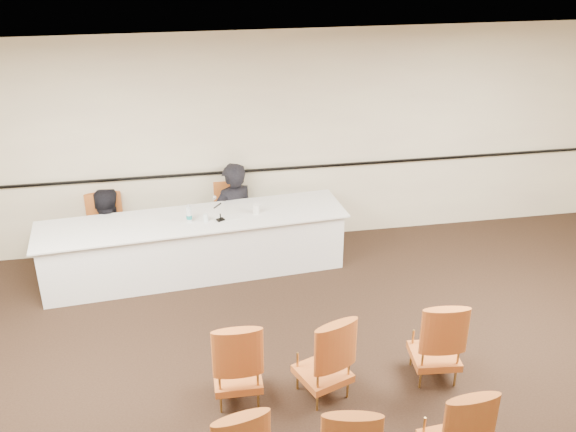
# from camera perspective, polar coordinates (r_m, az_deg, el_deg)

# --- Properties ---
(ceiling) EXTENTS (10.00, 10.00, 0.00)m
(ceiling) POSITION_cam_1_polar(r_m,az_deg,el_deg) (4.67, 5.48, 8.37)
(ceiling) COLOR silver
(ceiling) RESTS_ON ground
(wall_back) EXTENTS (10.00, 0.04, 3.00)m
(wall_back) POSITION_cam_1_polar(r_m,az_deg,el_deg) (8.86, -1.77, 6.66)
(wall_back) COLOR #FAF0C4
(wall_back) RESTS_ON ground
(wall_rail) EXTENTS (9.80, 0.04, 0.03)m
(wall_rail) POSITION_cam_1_polar(r_m,az_deg,el_deg) (8.97, -1.70, 4.16)
(wall_rail) COLOR black
(wall_rail) RESTS_ON wall_back
(panel_table) EXTENTS (4.02, 1.25, 0.79)m
(panel_table) POSITION_cam_1_polar(r_m,az_deg,el_deg) (8.49, -8.25, -2.65)
(panel_table) COLOR white
(panel_table) RESTS_ON ground
(panelist_main) EXTENTS (0.77, 0.66, 1.78)m
(panelist_main) POSITION_cam_1_polar(r_m,az_deg,el_deg) (9.08, -4.84, -0.57)
(panelist_main) COLOR black
(panelist_main) RESTS_ON ground
(panelist_main_chair) EXTENTS (0.54, 0.54, 0.95)m
(panelist_main_chair) POSITION_cam_1_polar(r_m,az_deg,el_deg) (9.04, -4.87, -0.06)
(panelist_main_chair) COLOR #D14B25
(panelist_main_chair) RESTS_ON ground
(panelist_second) EXTENTS (0.90, 0.77, 1.60)m
(panelist_second) POSITION_cam_1_polar(r_m,az_deg,el_deg) (9.02, -15.69, -2.39)
(panelist_second) COLOR black
(panelist_second) RESTS_ON ground
(panelist_second_chair) EXTENTS (0.54, 0.54, 0.95)m
(panelist_second_chair) POSITION_cam_1_polar(r_m,az_deg,el_deg) (8.94, -15.83, -1.32)
(panelist_second_chair) COLOR #D14B25
(panelist_second_chair) RESTS_ON ground
(papers) EXTENTS (0.35, 0.30, 0.00)m
(papers) POSITION_cam_1_polar(r_m,az_deg,el_deg) (8.31, -5.25, -0.06)
(papers) COLOR white
(papers) RESTS_ON panel_table
(microphone) EXTENTS (0.17, 0.23, 0.29)m
(microphone) POSITION_cam_1_polar(r_m,az_deg,el_deg) (8.16, -6.06, 0.53)
(microphone) COLOR black
(microphone) RESTS_ON panel_table
(water_bottle) EXTENTS (0.10, 0.10, 0.24)m
(water_bottle) POSITION_cam_1_polar(r_m,az_deg,el_deg) (8.18, -8.80, 0.23)
(water_bottle) COLOR teal
(water_bottle) RESTS_ON panel_table
(drinking_glass) EXTENTS (0.08, 0.08, 0.10)m
(drinking_glass) POSITION_cam_1_polar(r_m,az_deg,el_deg) (8.20, -7.32, -0.16)
(drinking_glass) COLOR white
(drinking_glass) RESTS_ON panel_table
(coffee_cup) EXTENTS (0.10, 0.10, 0.13)m
(coffee_cup) POSITION_cam_1_polar(r_m,az_deg,el_deg) (8.34, -2.84, 0.62)
(coffee_cup) COLOR white
(coffee_cup) RESTS_ON panel_table
(aud_chair_front_left) EXTENTS (0.51, 0.51, 0.95)m
(aud_chair_front_left) POSITION_cam_1_polar(r_m,az_deg,el_deg) (6.33, -4.58, -12.55)
(aud_chair_front_left) COLOR #D14B25
(aud_chair_front_left) RESTS_ON ground
(aud_chair_front_mid) EXTENTS (0.64, 0.64, 0.95)m
(aud_chair_front_mid) POSITION_cam_1_polar(r_m,az_deg,el_deg) (6.37, 3.14, -12.20)
(aud_chair_front_mid) COLOR #D14B25
(aud_chair_front_mid) RESTS_ON ground
(aud_chair_front_right) EXTENTS (0.55, 0.55, 0.95)m
(aud_chair_front_right) POSITION_cam_1_polar(r_m,az_deg,el_deg) (6.75, 13.04, -10.49)
(aud_chair_front_right) COLOR #D14B25
(aud_chair_front_right) RESTS_ON ground
(aud_chair_back_right) EXTENTS (0.54, 0.54, 0.95)m
(aud_chair_back_right) POSITION_cam_1_polar(r_m,az_deg,el_deg) (5.81, 14.61, -17.65)
(aud_chair_back_right) COLOR #D14B25
(aud_chair_back_right) RESTS_ON ground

